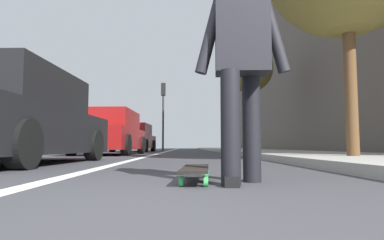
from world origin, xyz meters
name	(u,v)px	position (x,y,z in m)	size (l,w,h in m)	color
ground_plane	(187,155)	(10.00, 0.00, 0.00)	(80.00, 80.00, 0.00)	#38383D
lane_stripe_white	(169,151)	(20.00, 1.10, 0.00)	(52.00, 0.16, 0.01)	silver
sidewalk_curb	(242,150)	(18.00, -3.16, 0.06)	(52.00, 3.20, 0.12)	#9E9B93
building_facade	(270,68)	(22.00, -5.91, 5.83)	(40.00, 1.20, 11.66)	#5B544B
skateboard	(195,170)	(1.59, -0.07, 0.09)	(0.85, 0.26, 0.11)	green
skater_person	(242,59)	(1.44, -0.41, 0.94)	(0.45, 0.72, 1.64)	black
parked_car_near	(13,120)	(4.25, 2.74, 0.70)	(4.31, 2.06, 1.46)	black
parked_car_mid	(110,134)	(10.31, 2.59, 0.71)	(4.38, 2.00, 1.49)	maroon
parked_car_far	(134,138)	(16.91, 2.82, 0.71)	(4.30, 2.03, 1.49)	maroon
traffic_light	(163,104)	(20.21, 1.50, 3.01)	(0.33, 0.28, 4.36)	#2D2D2D
street_tree_mid	(249,69)	(13.41, -2.76, 3.69)	(2.12, 2.12, 4.78)	brown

